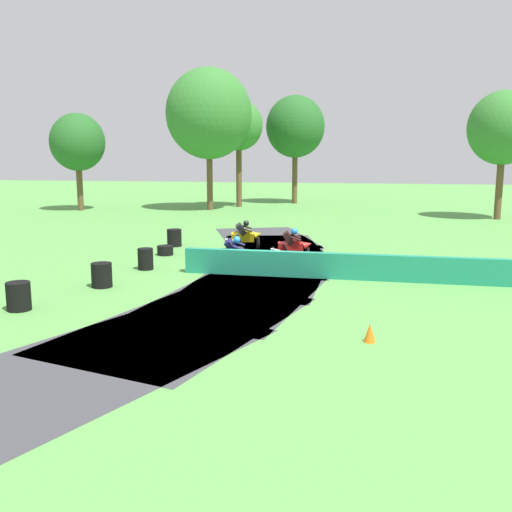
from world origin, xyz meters
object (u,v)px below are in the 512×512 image
at_px(motorcycle_lead_black, 236,254).
at_px(motorcycle_chase_red, 293,246).
at_px(tire_stack_mid_b, 146,259).
at_px(tire_stack_far, 165,250).
at_px(traffic_cone, 370,333).
at_px(tire_stack_mid_a, 102,275).
at_px(motorcycle_trailing_yellow, 244,236).
at_px(tire_stack_near, 19,296).
at_px(tire_stack_extra_a, 174,238).

distance_m(motorcycle_lead_black, motorcycle_chase_red, 2.76).
height_order(tire_stack_mid_b, tire_stack_far, tire_stack_mid_b).
distance_m(tire_stack_mid_b, traffic_cone, 10.84).
bearing_deg(tire_stack_mid_a, traffic_cone, -26.44).
height_order(motorcycle_trailing_yellow, tire_stack_far, motorcycle_trailing_yellow).
relative_size(motorcycle_lead_black, motorcycle_chase_red, 1.00).
bearing_deg(tire_stack_mid_a, motorcycle_chase_red, 43.41).
bearing_deg(motorcycle_trailing_yellow, tire_stack_near, -111.71).
bearing_deg(tire_stack_extra_a, tire_stack_near, -94.85).
bearing_deg(tire_stack_near, tire_stack_far, 82.03).
relative_size(tire_stack_extra_a, traffic_cone, 1.82).
xyz_separation_m(tire_stack_mid_a, tire_stack_mid_b, (0.41, 2.98, 0.00)).
bearing_deg(tire_stack_near, motorcycle_lead_black, 52.54).
distance_m(motorcycle_lead_black, tire_stack_extra_a, 6.35).
relative_size(tire_stack_mid_b, traffic_cone, 1.82).
bearing_deg(motorcycle_lead_black, tire_stack_mid_b, -173.63).
bearing_deg(motorcycle_chase_red, tire_stack_extra_a, 152.99).
height_order(tire_stack_near, tire_stack_extra_a, same).
height_order(tire_stack_near, tire_stack_mid_a, same).
xyz_separation_m(motorcycle_lead_black, tire_stack_mid_a, (-3.79, -3.36, -0.23)).
height_order(motorcycle_lead_black, tire_stack_far, motorcycle_lead_black).
relative_size(motorcycle_trailing_yellow, tire_stack_far, 2.52).
height_order(motorcycle_chase_red, tire_stack_mid_a, motorcycle_chase_red).
height_order(motorcycle_lead_black, motorcycle_trailing_yellow, motorcycle_trailing_yellow).
distance_m(tire_stack_near, tire_stack_far, 9.18).
bearing_deg(traffic_cone, motorcycle_trailing_yellow, 113.37).
bearing_deg(tire_stack_mid_a, tire_stack_far, 88.44).
relative_size(motorcycle_chase_red, tire_stack_extra_a, 2.10).
bearing_deg(tire_stack_far, tire_stack_mid_a, -91.56).
relative_size(motorcycle_lead_black, traffic_cone, 3.83).
bearing_deg(tire_stack_mid_a, motorcycle_lead_black, 41.55).
bearing_deg(motorcycle_trailing_yellow, tire_stack_mid_a, -112.34).
xyz_separation_m(motorcycle_trailing_yellow, traffic_cone, (5.25, -12.15, -0.42)).
distance_m(motorcycle_chase_red, tire_stack_far, 5.58).
bearing_deg(motorcycle_chase_red, motorcycle_trailing_yellow, 133.63).
bearing_deg(motorcycle_lead_black, motorcycle_chase_red, 46.82).
relative_size(tire_stack_near, tire_stack_mid_a, 1.00).
xyz_separation_m(tire_stack_far, traffic_cone, (8.34, -10.28, 0.02)).
distance_m(motorcycle_chase_red, tire_stack_mid_b, 5.80).
bearing_deg(tire_stack_extra_a, tire_stack_mid_a, -89.02).
relative_size(motorcycle_lead_black, tire_stack_far, 2.46).
distance_m(motorcycle_lead_black, tire_stack_far, 4.54).
height_order(motorcycle_lead_black, tire_stack_near, motorcycle_lead_black).
bearing_deg(tire_stack_far, tire_stack_mid_b, -85.44).
xyz_separation_m(motorcycle_lead_black, traffic_cone, (4.72, -7.59, -0.41)).
height_order(motorcycle_lead_black, tire_stack_mid_b, motorcycle_lead_black).
relative_size(motorcycle_trailing_yellow, tire_stack_near, 2.15).
xyz_separation_m(motorcycle_trailing_yellow, tire_stack_near, (-4.36, -10.96, -0.24)).
bearing_deg(traffic_cone, motorcycle_lead_black, 121.85).
relative_size(tire_stack_far, traffic_cone, 1.55).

